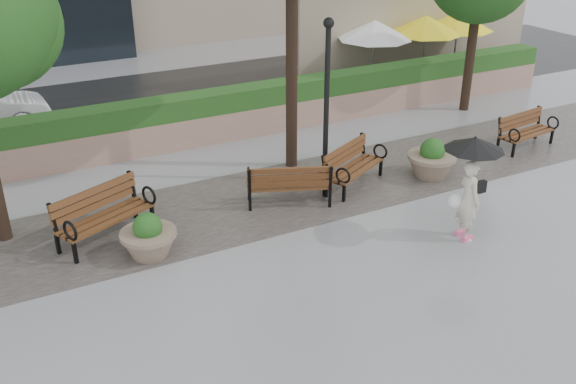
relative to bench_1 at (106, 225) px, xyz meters
name	(u,v)px	position (x,y,z in m)	size (l,w,h in m)	color
ground	(336,263)	(3.56, -2.86, -0.31)	(100.00, 100.00, 0.00)	gray
cobble_strip	(266,199)	(3.56, 0.14, -0.31)	(28.00, 3.20, 0.01)	#383330
hedge_wall	(201,118)	(3.56, 4.14, 0.35)	(24.00, 0.80, 1.35)	#A47A6A
cafe_wall	(417,18)	(13.06, 7.14, 1.69)	(10.00, 0.60, 4.00)	tan
cafe_hedge	(442,76)	(12.56, 4.94, 0.14)	(8.00, 0.50, 0.90)	#1B4717
asphalt_street	(158,101)	(3.56, 8.14, -0.31)	(40.00, 7.00, 0.00)	black
bench_1	(106,225)	(0.00, 0.00, 0.00)	(2.10, 1.51, 1.05)	brown
bench_2	(289,192)	(3.91, -0.31, -0.02)	(1.95, 1.36, 0.98)	brown
bench_3	(353,174)	(5.69, -0.16, -0.02)	(1.93, 1.46, 0.97)	brown
bench_4	(525,138)	(11.03, -0.29, -0.04)	(1.80, 0.91, 0.93)	brown
planter_left	(149,239)	(0.57, -1.00, 0.04)	(1.07, 1.07, 0.89)	#7F6B56
planter_right	(431,162)	(7.62, -0.59, 0.07)	(1.16, 1.16, 0.97)	#7F6B56
lamppost	(326,113)	(5.26, 0.43, 1.36)	(0.28, 0.28, 3.81)	black
patio_umb_white	(375,30)	(10.49, 6.10, 1.68)	(2.50, 2.50, 2.30)	black
patio_umb_yellow_a	(426,25)	(12.52, 5.98, 1.68)	(2.50, 2.50, 2.30)	black
patio_umb_yellow_b	(458,21)	(13.96, 6.00, 1.68)	(2.50, 2.50, 2.30)	black
pedestrian	(471,178)	(6.34, -3.20, 0.97)	(1.15, 1.15, 2.10)	beige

